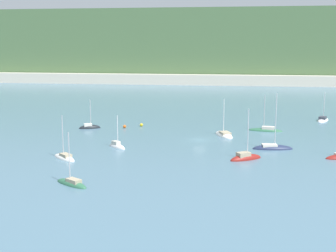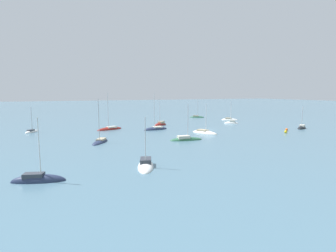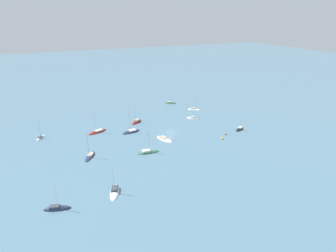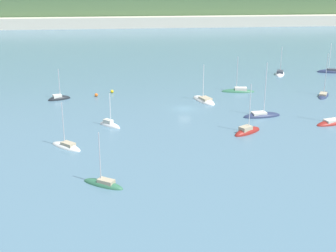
# 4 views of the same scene
# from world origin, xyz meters

# --- Properties ---
(ground_plane) EXTENTS (600.00, 600.00, 0.00)m
(ground_plane) POSITION_xyz_m (0.00, 0.00, 0.00)
(ground_plane) COLOR slate
(sailboat_0) EXTENTS (6.61, 5.55, 10.18)m
(sailboat_0) POSITION_xyz_m (9.66, -16.05, 0.12)
(sailboat_0) COLOR maroon
(sailboat_0) RESTS_ON ground_plane
(sailboat_1) EXTENTS (4.33, 5.42, 7.96)m
(sailboat_1) POSITION_xyz_m (49.64, -15.91, 0.09)
(sailboat_1) COLOR white
(sailboat_1) RESTS_ON ground_plane
(sailboat_2) EXTENTS (5.60, 3.85, 8.05)m
(sailboat_2) POSITION_xyz_m (-28.05, 9.92, 0.10)
(sailboat_2) COLOR black
(sailboat_2) RESTS_ON ground_plane
(sailboat_3) EXTENTS (7.10, 3.71, 9.27)m
(sailboat_3) POSITION_xyz_m (45.94, 31.27, 0.09)
(sailboat_3) COLOR #232D4C
(sailboat_3) RESTS_ON ground_plane
(sailboat_4) EXTENTS (8.29, 3.71, 11.98)m
(sailboat_4) POSITION_xyz_m (15.07, -6.71, 0.08)
(sailboat_4) COLOR #232D4C
(sailboat_4) RESTS_ON ground_plane
(sailboat_5) EXTENTS (4.86, 4.60, 7.35)m
(sailboat_5) POSITION_xyz_m (-15.90, -9.90, 0.12)
(sailboat_5) COLOR white
(sailboat_5) RESTS_ON ground_plane
(sailboat_6) EXTENTS (5.70, 8.57, 9.19)m
(sailboat_6) POSITION_xyz_m (5.12, 5.59, 0.07)
(sailboat_6) COLOR white
(sailboat_6) RESTS_ON ground_plane
(sailboat_7) EXTENTS (4.88, 7.81, 8.50)m
(sailboat_7) POSITION_xyz_m (31.03, 30.48, 0.12)
(sailboat_7) COLOR white
(sailboat_7) RESTS_ON ground_plane
(sailboat_8) EXTENTS (6.54, 5.06, 8.57)m
(sailboat_8) POSITION_xyz_m (-16.12, -35.47, 0.10)
(sailboat_8) COLOR #2D6647
(sailboat_8) RESTS_ON ground_plane
(sailboat_9) EXTENTS (6.30, 5.85, 8.70)m
(sailboat_9) POSITION_xyz_m (-22.99, -20.41, 0.09)
(sailboat_9) COLOR white
(sailboat_9) RESTS_ON ground_plane
(sailboat_10) EXTENTS (8.33, 3.56, 9.42)m
(sailboat_10) POSITION_xyz_m (14.82, 12.87, 0.11)
(sailboat_10) COLOR #2D6647
(sailboat_10) RESTS_ON ground_plane
(sailboat_11) EXTENTS (8.67, 4.93, 11.97)m
(sailboat_11) POSITION_xyz_m (27.99, -12.37, 0.08)
(sailboat_11) COLOR maroon
(sailboat_11) RESTS_ON ground_plane
(sailboat_12) EXTENTS (5.76, 7.72, 10.59)m
(sailboat_12) POSITION_xyz_m (34.15, 7.44, 0.10)
(sailboat_12) COLOR #232D4C
(sailboat_12) RESTS_ON ground_plane
(mooring_buoy_0) EXTENTS (0.79, 0.79, 0.79)m
(mooring_buoy_0) POSITION_xyz_m (-19.61, 11.63, 0.39)
(mooring_buoy_0) COLOR orange
(mooring_buoy_0) RESTS_ON ground_plane
(mooring_buoy_1) EXTENTS (0.77, 0.77, 0.77)m
(mooring_buoy_1) POSITION_xyz_m (-15.96, 14.58, 0.38)
(mooring_buoy_1) COLOR yellow
(mooring_buoy_1) RESTS_ON ground_plane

